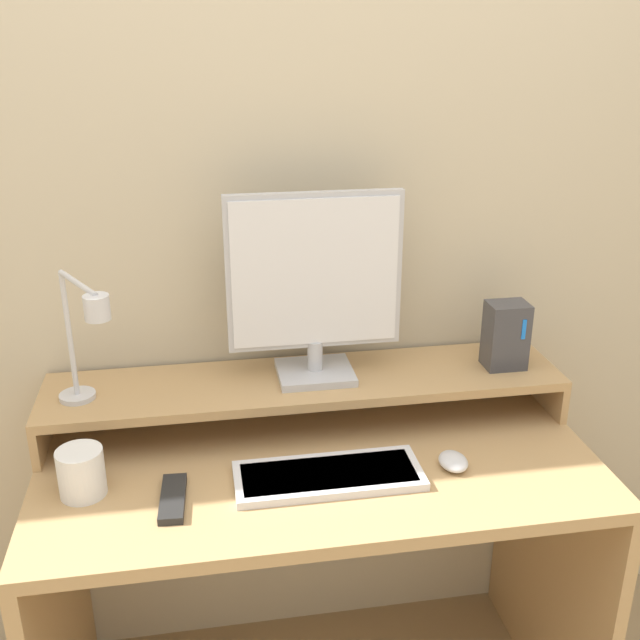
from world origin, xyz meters
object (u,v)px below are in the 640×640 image
desk_lamp (85,337)px  monitor (315,284)px  keyboard (329,475)px  remote_control (173,498)px  mouse (453,461)px  router_dock (506,335)px  mug (81,473)px

desk_lamp → monitor: bearing=12.2°
monitor → keyboard: bearing=-93.4°
keyboard → remote_control: 0.33m
keyboard → mouse: mouse is taller
router_dock → mug: bearing=-167.9°
keyboard → remote_control: (-0.33, -0.03, -0.00)m
desk_lamp → remote_control: desk_lamp is taller
monitor → router_dock: (0.47, -0.03, -0.15)m
monitor → router_dock: 0.49m
remote_control → keyboard: bearing=4.4°
router_dock → mouse: 0.37m
router_dock → mug: size_ratio=1.62×
mouse → remote_control: bearing=-177.6°
monitor → mouse: monitor is taller
monitor → mouse: bearing=-46.4°
desk_lamp → router_dock: size_ratio=1.85×
monitor → router_dock: size_ratio=2.69×
mouse → mug: (-0.78, 0.03, 0.04)m
router_dock → mouse: router_dock is taller
monitor → keyboard: monitor is taller
remote_control → mug: bearing=161.8°
desk_lamp → router_dock: bearing=4.9°
remote_control → mug: mug is taller
desk_lamp → mug: 0.28m
monitor → keyboard: (-0.02, -0.27, -0.34)m
mouse → router_dock: bearing=50.0°
mouse → remote_control: 0.60m
remote_control → mug: 0.20m
mouse → mug: 0.78m
monitor → remote_control: bearing=-138.8°
monitor → remote_control: (-0.34, -0.30, -0.34)m
keyboard → remote_control: keyboard is taller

